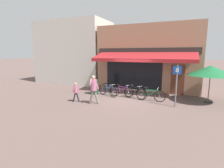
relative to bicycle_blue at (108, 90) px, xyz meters
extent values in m
plane|color=brown|center=(1.54, -0.22, -0.38)|extent=(160.00, 160.00, 0.00)
cube|color=#9E7056|center=(1.98, 3.77, 2.14)|extent=(7.89, 3.00, 5.04)
cube|color=black|center=(1.12, 2.26, 0.87)|extent=(4.34, 0.04, 2.20)
cube|color=#5B2D1E|center=(4.35, 2.26, 0.67)|extent=(0.90, 0.04, 2.10)
cube|color=#282623|center=(1.98, 2.25, 2.68)|extent=(7.49, 0.06, 0.44)
cube|color=maroon|center=(1.98, 1.43, 2.35)|extent=(7.10, 1.69, 0.50)
cube|color=maroon|center=(1.98, 0.59, 2.03)|extent=(7.10, 0.03, 0.20)
cube|color=beige|center=(-5.62, 4.27, 2.57)|extent=(6.91, 4.00, 5.90)
cylinder|color=#47494F|center=(1.49, 0.14, 0.17)|extent=(3.43, 0.04, 0.04)
cylinder|color=#47494F|center=(-0.17, 0.14, -0.11)|extent=(0.04, 0.04, 0.55)
cylinder|color=#47494F|center=(3.16, 0.14, -0.11)|extent=(0.04, 0.04, 0.55)
torus|color=black|center=(0.51, -0.23, -0.03)|extent=(0.68, 0.37, 0.71)
cylinder|color=#9E9EA3|center=(0.51, -0.23, -0.03)|extent=(0.09, 0.09, 0.07)
torus|color=black|center=(-0.50, 0.23, -0.03)|extent=(0.68, 0.37, 0.71)
cylinder|color=#9E9EA3|center=(-0.50, 0.23, -0.03)|extent=(0.09, 0.09, 0.07)
cylinder|color=#1E4793|center=(0.13, -0.05, 0.13)|extent=(0.58, 0.27, 0.38)
cylinder|color=#1E4793|center=(0.09, -0.03, 0.31)|extent=(0.63, 0.31, 0.05)
cylinder|color=#1E4793|center=(-0.18, 0.09, 0.14)|extent=(0.11, 0.10, 0.37)
cylinder|color=#1E4793|center=(-0.32, 0.15, -0.04)|extent=(0.37, 0.19, 0.05)
cylinder|color=#1E4793|center=(-0.36, 0.17, 0.15)|extent=(0.32, 0.15, 0.37)
cylinder|color=#1E4793|center=(0.45, -0.20, 0.14)|extent=(0.15, 0.11, 0.34)
cylinder|color=#9E9EA3|center=(-0.23, 0.12, 0.37)|extent=(0.06, 0.05, 0.11)
cube|color=black|center=(-0.24, 0.13, 0.44)|extent=(0.26, 0.19, 0.05)
cylinder|color=#9E9EA3|center=(0.40, -0.16, 0.37)|extent=(0.04, 0.04, 0.14)
cylinder|color=#9E9EA3|center=(0.41, -0.16, 0.44)|extent=(0.24, 0.48, 0.05)
torus|color=black|center=(1.49, 0.04, -0.04)|extent=(0.70, 0.18, 0.69)
cylinder|color=#9E9EA3|center=(1.49, 0.04, -0.04)|extent=(0.08, 0.07, 0.07)
torus|color=black|center=(0.47, 0.16, -0.04)|extent=(0.70, 0.18, 0.69)
cylinder|color=#9E9EA3|center=(0.47, 0.16, -0.04)|extent=(0.08, 0.07, 0.07)
cylinder|color=#892D7A|center=(1.11, 0.10, 0.12)|extent=(0.57, 0.07, 0.37)
cylinder|color=#892D7A|center=(1.07, 0.12, 0.29)|extent=(0.63, 0.11, 0.05)
cylinder|color=#892D7A|center=(0.79, 0.14, 0.12)|extent=(0.12, 0.08, 0.36)
cylinder|color=#892D7A|center=(0.65, 0.14, -0.05)|extent=(0.36, 0.08, 0.05)
cylinder|color=#892D7A|center=(0.62, 0.16, 0.13)|extent=(0.31, 0.04, 0.36)
cylinder|color=#892D7A|center=(1.44, 0.06, 0.12)|extent=(0.15, 0.08, 0.33)
cylinder|color=#9E9EA3|center=(0.74, 0.16, 0.35)|extent=(0.06, 0.04, 0.11)
cube|color=black|center=(0.73, 0.17, 0.42)|extent=(0.25, 0.13, 0.06)
cylinder|color=#9E9EA3|center=(1.39, 0.09, 0.36)|extent=(0.03, 0.04, 0.14)
cylinder|color=#9E9EA3|center=(1.39, 0.10, 0.43)|extent=(0.08, 0.52, 0.07)
torus|color=black|center=(2.35, -0.14, -0.02)|extent=(0.70, 0.39, 0.73)
cylinder|color=#9E9EA3|center=(2.35, -0.14, -0.02)|extent=(0.09, 0.09, 0.07)
torus|color=black|center=(1.40, 0.30, -0.02)|extent=(0.70, 0.39, 0.73)
cylinder|color=#9E9EA3|center=(1.40, 0.30, -0.02)|extent=(0.09, 0.09, 0.07)
cylinder|color=black|center=(1.99, 0.04, 0.15)|extent=(0.55, 0.25, 0.39)
cylinder|color=black|center=(1.96, 0.07, 0.33)|extent=(0.60, 0.30, 0.05)
cylinder|color=black|center=(1.70, 0.18, 0.15)|extent=(0.11, 0.10, 0.39)
cylinder|color=black|center=(1.57, 0.23, -0.03)|extent=(0.35, 0.19, 0.05)
cylinder|color=black|center=(1.54, 0.25, 0.16)|extent=(0.31, 0.14, 0.38)
cylinder|color=black|center=(2.30, -0.10, 0.15)|extent=(0.14, 0.11, 0.35)
cylinder|color=#9E9EA3|center=(1.66, 0.21, 0.39)|extent=(0.06, 0.05, 0.11)
cube|color=black|center=(1.65, 0.22, 0.46)|extent=(0.26, 0.19, 0.06)
cylinder|color=#9E9EA3|center=(2.25, -0.06, 0.40)|extent=(0.04, 0.04, 0.14)
cylinder|color=#9E9EA3|center=(2.26, -0.06, 0.47)|extent=(0.24, 0.48, 0.06)
torus|color=black|center=(3.51, -0.19, -0.03)|extent=(0.71, 0.12, 0.71)
cylinder|color=#9E9EA3|center=(3.51, -0.19, -0.03)|extent=(0.07, 0.07, 0.07)
torus|color=black|center=(2.41, -0.15, -0.03)|extent=(0.71, 0.12, 0.71)
cylinder|color=#9E9EA3|center=(2.41, -0.15, -0.03)|extent=(0.07, 0.07, 0.07)
cylinder|color=#23703D|center=(3.09, -0.18, 0.13)|extent=(0.62, 0.08, 0.38)
cylinder|color=#23703D|center=(3.05, -0.19, 0.31)|extent=(0.68, 0.06, 0.05)
cylinder|color=#23703D|center=(2.75, -0.17, 0.14)|extent=(0.12, 0.06, 0.37)
cylinder|color=#23703D|center=(2.60, -0.15, -0.04)|extent=(0.39, 0.05, 0.05)
cylinder|color=#23703D|center=(2.56, -0.17, 0.15)|extent=(0.33, 0.07, 0.37)
cylinder|color=#23703D|center=(3.45, -0.20, 0.14)|extent=(0.16, 0.06, 0.34)
cylinder|color=#9E9EA3|center=(2.70, -0.19, 0.37)|extent=(0.06, 0.03, 0.11)
cube|color=black|center=(2.68, -0.19, 0.44)|extent=(0.24, 0.11, 0.06)
cylinder|color=#9E9EA3|center=(3.39, -0.21, 0.37)|extent=(0.03, 0.04, 0.14)
cylinder|color=#9E9EA3|center=(3.39, -0.22, 0.44)|extent=(0.04, 0.52, 0.06)
cylinder|color=slate|center=(-0.04, -2.17, 0.01)|extent=(0.34, 0.13, 0.82)
cylinder|color=slate|center=(0.18, -1.97, 0.01)|extent=(0.34, 0.13, 0.82)
cylinder|color=#B26684|center=(0.07, -2.07, 0.72)|extent=(0.36, 0.36, 0.62)
sphere|color=tan|center=(0.07, -2.07, 1.16)|extent=(0.21, 0.21, 0.21)
cylinder|color=#B26684|center=(0.15, -1.86, 0.72)|extent=(0.29, 0.17, 0.55)
cylinder|color=#B26684|center=(0.03, -2.27, 0.86)|extent=(0.22, 0.19, 0.28)
cylinder|color=tan|center=(-0.01, -2.27, 0.94)|extent=(0.14, 0.19, 0.42)
cube|color=black|center=(0.01, -2.22, 1.14)|extent=(0.02, 0.07, 0.14)
cylinder|color=black|center=(-1.20, -2.20, -0.10)|extent=(0.25, 0.11, 0.58)
cylinder|color=black|center=(-1.05, -2.05, -0.10)|extent=(0.25, 0.11, 0.58)
cylinder|color=#B26684|center=(-1.12, -2.13, 0.40)|extent=(0.27, 0.27, 0.44)
sphere|color=tan|center=(-1.12, -2.13, 0.72)|extent=(0.15, 0.15, 0.15)
cylinder|color=#B26684|center=(-1.08, -1.98, 0.40)|extent=(0.20, 0.13, 0.39)
cylinder|color=#B26684|center=(-1.17, -2.28, 0.40)|extent=(0.20, 0.13, 0.39)
cylinder|color=#23472D|center=(-1.09, 0.07, 0.13)|extent=(0.54, 0.54, 1.03)
cone|color=#33353A|center=(-1.09, 0.07, 0.70)|extent=(0.56, 0.56, 0.11)
cylinder|color=slate|center=(4.44, -0.85, 0.77)|extent=(0.07, 0.07, 2.30)
cube|color=#14429E|center=(4.44, -0.86, 1.63)|extent=(0.44, 0.02, 0.44)
cube|color=white|center=(4.44, -0.88, 1.63)|extent=(0.14, 0.01, 0.22)
cylinder|color=#4C3D2D|center=(6.18, 0.88, 0.69)|extent=(0.05, 0.05, 2.15)
cone|color=#196033|center=(6.18, 0.88, 1.53)|extent=(2.59, 2.59, 0.58)
cylinder|color=#262628|center=(6.18, 0.88, -0.35)|extent=(0.44, 0.44, 0.06)
camera|label=1|loc=(4.90, -10.64, 2.52)|focal=28.00mm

